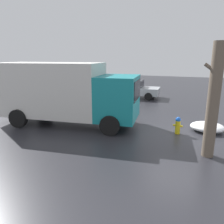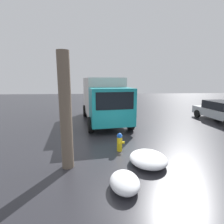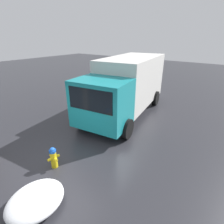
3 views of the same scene
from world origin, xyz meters
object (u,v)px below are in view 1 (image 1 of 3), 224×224
at_px(tree_trunk, 213,102).
at_px(delivery_truck, 66,91).
at_px(fire_hydrant, 178,125).
at_px(parked_car, 131,89).

distance_m(tree_trunk, delivery_truck, 6.85).
bearing_deg(fire_hydrant, parked_car, 40.60).
bearing_deg(delivery_truck, parked_car, 166.36).
relative_size(tree_trunk, parked_car, 0.83).
bearing_deg(fire_hydrant, delivery_truck, 105.71).
bearing_deg(fire_hydrant, tree_trunk, -137.60).
xyz_separation_m(tree_trunk, delivery_truck, (6.70, -1.40, -0.26)).
distance_m(fire_hydrant, tree_trunk, 2.75).
relative_size(delivery_truck, parked_car, 1.53).
bearing_deg(parked_car, fire_hydrant, 26.43).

